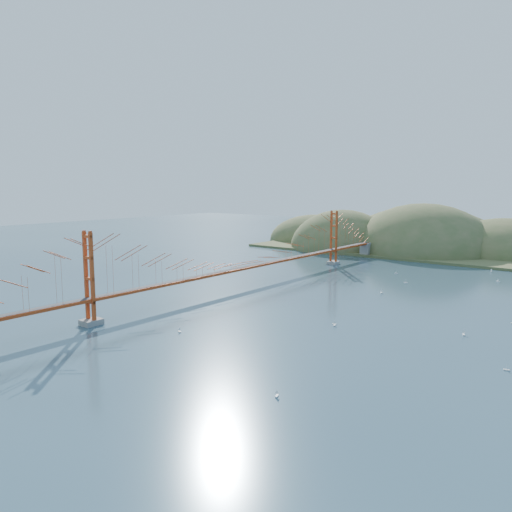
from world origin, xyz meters
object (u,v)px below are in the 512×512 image
Objects in this scene: sailboat_0 at (335,325)px; sailboat_2 at (334,323)px; bridge at (246,245)px; sailboat_1 at (381,292)px.

sailboat_0 is 1.20× the size of sailboat_2.
bridge is 23.45m from sailboat_1.
sailboat_2 is at bearing 120.52° from sailboat_0.
sailboat_2 is 0.82× the size of sailboat_1.
sailboat_0 reaches higher than sailboat_2.
sailboat_0 is (23.88, -11.97, -6.85)m from bridge.
bridge is at bearing 154.08° from sailboat_2.
sailboat_2 is at bearing -81.48° from sailboat_1.
bridge is 129.60× the size of sailboat_1.
bridge reaches higher than sailboat_0.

